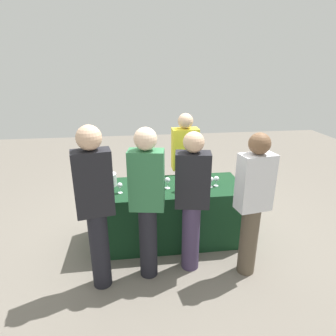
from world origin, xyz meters
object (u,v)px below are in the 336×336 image
wine_glass_3 (193,185)px  guest_1 (147,199)px  wine_bottle_1 (151,174)px  ice_bucket (109,180)px  wine_bottle_2 (202,174)px  guest_3 (253,201)px  wine_glass_2 (178,184)px  wine_glass_5 (216,179)px  wine_glass_0 (120,186)px  guest_0 (95,203)px  server_pouring (185,163)px  wine_bottle_0 (141,175)px  wine_glass_4 (211,180)px  wine_glass_1 (167,181)px  wine_bottle_3 (207,173)px  guest_2 (192,198)px

wine_glass_3 → guest_1: (-0.59, -0.46, 0.07)m
wine_bottle_1 → ice_bucket: size_ratio=1.75×
wine_bottle_2 → ice_bucket: wine_bottle_2 is taller
ice_bucket → guest_3: size_ratio=0.11×
wine_glass_2 → wine_glass_5: size_ratio=1.05×
guest_3 → wine_glass_0: bearing=146.7°
wine_glass_3 → guest_0: bearing=-153.5°
wine_bottle_1 → guest_1: size_ratio=0.19×
guest_1 → server_pouring: bearing=73.0°
server_pouring → guest_3: size_ratio=0.99×
guest_1 → wine_bottle_1: bearing=93.2°
wine_bottle_0 → server_pouring: bearing=32.6°
wine_bottle_0 → guest_1: size_ratio=0.19×
wine_glass_4 → server_pouring: size_ratio=0.08×
wine_bottle_1 → guest_3: size_ratio=0.20×
wine_glass_1 → server_pouring: server_pouring is taller
wine_bottle_1 → wine_bottle_2: (0.67, -0.05, -0.00)m
wine_bottle_1 → wine_bottle_2: size_ratio=1.01×
guest_0 → wine_glass_4: bearing=15.7°
wine_bottle_3 → guest_0: (-1.37, -0.89, 0.09)m
wine_glass_0 → guest_1: size_ratio=0.08×
wine_bottle_3 → server_pouring: bearing=116.8°
ice_bucket → wine_glass_3: bearing=-17.9°
wine_bottle_3 → wine_glass_1: bearing=-161.2°
wine_glass_2 → ice_bucket: 0.89m
wine_glass_4 → wine_glass_3: bearing=-155.8°
ice_bucket → guest_0: bearing=-94.8°
wine_glass_2 → guest_3: 0.92m
wine_bottle_0 → wine_bottle_1: bearing=-5.6°
wine_bottle_0 → wine_bottle_2: 0.81m
wine_bottle_1 → guest_2: bearing=-62.0°
wine_bottle_0 → wine_glass_1: size_ratio=2.17×
wine_bottle_0 → ice_bucket: wine_bottle_0 is taller
wine_glass_3 → wine_glass_2: bearing=170.6°
wine_glass_0 → guest_2: bearing=-31.5°
wine_glass_0 → guest_0: guest_0 is taller
wine_bottle_0 → wine_bottle_2: bearing=-4.3°
wine_bottle_1 → wine_glass_2: wine_bottle_1 is taller
guest_1 → wine_glass_0: bearing=128.7°
ice_bucket → guest_0: 0.89m
wine_bottle_3 → wine_glass_2: 0.55m
guest_0 → guest_1: (0.51, 0.09, -0.03)m
wine_glass_1 → guest_2: guest_2 is taller
wine_glass_0 → wine_glass_2: (0.70, -0.05, 0.00)m
wine_bottle_2 → wine_glass_2: size_ratio=2.30×
wine_glass_5 → guest_3: bearing=-74.7°
wine_glass_0 → guest_0: size_ratio=0.08×
wine_glass_0 → guest_2: (0.79, -0.48, 0.02)m
wine_glass_0 → guest_3: size_ratio=0.08×
wine_bottle_3 → wine_glass_3: 0.43m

